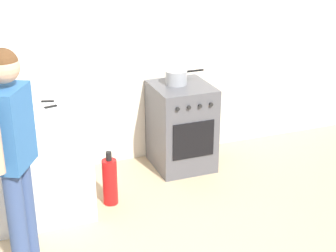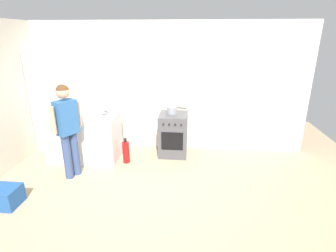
% 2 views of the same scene
% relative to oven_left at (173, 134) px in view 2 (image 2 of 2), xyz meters
% --- Properties ---
extents(ground_plane, '(8.00, 8.00, 0.00)m').
position_rel_oven_left_xyz_m(ground_plane, '(-0.35, -1.58, -0.43)').
color(ground_plane, tan).
extents(back_wall, '(6.00, 0.10, 2.60)m').
position_rel_oven_left_xyz_m(back_wall, '(-0.35, 0.37, 0.87)').
color(back_wall, silver).
rests_on(back_wall, ground).
extents(counter_unit, '(1.30, 0.70, 0.90)m').
position_rel_oven_left_xyz_m(counter_unit, '(-1.70, -0.38, 0.02)').
color(counter_unit, silver).
rests_on(counter_unit, ground).
extents(oven_left, '(0.56, 0.62, 0.85)m').
position_rel_oven_left_xyz_m(oven_left, '(0.00, 0.00, 0.00)').
color(oven_left, '#4C4C51').
rests_on(oven_left, ground).
extents(pot, '(0.39, 0.21, 0.14)m').
position_rel_oven_left_xyz_m(pot, '(-0.03, 0.05, 0.49)').
color(pot, gray).
rests_on(pot, oven_left).
extents(knife_utility, '(0.25, 0.09, 0.01)m').
position_rel_oven_left_xyz_m(knife_utility, '(-1.35, -0.31, 0.48)').
color(knife_utility, silver).
rests_on(knife_utility, counter_unit).
extents(knife_carving, '(0.33, 0.10, 0.01)m').
position_rel_oven_left_xyz_m(knife_carving, '(-2.06, -0.38, 0.48)').
color(knife_carving, silver).
rests_on(knife_carving, counter_unit).
extents(knife_bread, '(0.34, 0.13, 0.01)m').
position_rel_oven_left_xyz_m(knife_bread, '(-1.20, -0.18, 0.48)').
color(knife_bread, silver).
rests_on(knife_bread, counter_unit).
extents(person, '(0.34, 0.51, 1.61)m').
position_rel_oven_left_xyz_m(person, '(-1.67, -1.06, 0.53)').
color(person, '#384C7A').
rests_on(person, ground).
extents(fire_extinguisher, '(0.13, 0.13, 0.50)m').
position_rel_oven_left_xyz_m(fire_extinguisher, '(-0.87, -0.48, -0.21)').
color(fire_extinguisher, red).
rests_on(fire_extinguisher, ground).
extents(recycling_crate_lower, '(0.52, 0.36, 0.28)m').
position_rel_oven_left_xyz_m(recycling_crate_lower, '(-2.34, -1.96, -0.29)').
color(recycling_crate_lower, '#235193').
rests_on(recycling_crate_lower, ground).
extents(larder_cabinet, '(0.48, 0.44, 2.00)m').
position_rel_oven_left_xyz_m(larder_cabinet, '(-2.65, 0.10, 0.57)').
color(larder_cabinet, silver).
rests_on(larder_cabinet, ground).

